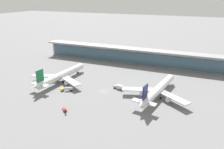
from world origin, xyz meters
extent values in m
plane|color=slate|center=(0.00, 0.00, 0.00)|extent=(1200.00, 1200.00, 0.00)
cylinder|color=white|center=(-37.91, 4.88, 5.09)|extent=(9.48, 51.12, 5.36)
cone|color=white|center=(-35.67, 32.36, 5.09)|extent=(5.63, 5.24, 5.26)
cone|color=white|center=(-40.12, -22.34, 5.62)|extent=(5.29, 6.27, 4.83)
cube|color=black|center=(-35.92, 29.30, 6.02)|extent=(4.19, 2.54, 0.65)
cube|color=#B7BABF|center=(-49.81, 1.16, 4.15)|extent=(23.68, 13.92, 0.65)
cube|color=#B7BABF|center=(-26.77, -0.71, 4.15)|extent=(22.90, 16.88, 0.65)
cylinder|color=silver|center=(-47.08, 0.40, 2.30)|extent=(3.26, 4.11, 2.96)
cylinder|color=silver|center=(-29.57, -1.03, 2.30)|extent=(3.26, 4.11, 2.96)
cube|color=#14703D|center=(-39.75, -17.70, 11.93)|extent=(1.17, 6.50, 8.32)
cube|color=#B7BABF|center=(-39.82, -18.62, 5.89)|extent=(15.08, 5.26, 0.46)
cylinder|color=black|center=(-41.08, 2.35, 0.65)|extent=(1.21, 1.38, 1.29)
cylinder|color=black|center=(-35.18, 1.87, 0.65)|extent=(1.21, 1.38, 1.29)
cylinder|color=black|center=(-36.25, 25.15, 0.65)|extent=(1.21, 1.38, 1.29)
cylinder|color=white|center=(37.14, 6.59, 5.09)|extent=(12.88, 51.09, 5.36)
cone|color=white|center=(41.25, 33.85, 5.09)|extent=(5.92, 5.56, 5.26)
cone|color=white|center=(33.08, -20.41, 5.62)|extent=(5.65, 6.55, 4.83)
cube|color=black|center=(40.79, 30.82, 6.02)|extent=(4.31, 2.79, 0.65)
cube|color=#B7BABF|center=(25.02, 3.69, 4.15)|extent=(23.83, 12.57, 0.65)
cube|color=#B7BABF|center=(47.88, 0.25, 4.15)|extent=(22.39, 17.99, 0.65)
cylinder|color=silver|center=(27.68, 2.74, 2.30)|extent=(3.50, 4.28, 2.96)
cylinder|color=silver|center=(45.06, 0.13, 2.30)|extent=(3.50, 4.28, 2.96)
cube|color=#141E51|center=(33.77, -15.81, 11.93)|extent=(1.60, 6.50, 8.32)
cube|color=#B7BABF|center=(33.63, -16.73, 5.89)|extent=(15.23, 6.23, 0.46)
cylinder|color=black|center=(33.81, 4.28, 0.65)|extent=(1.29, 1.45, 1.29)
cylinder|color=black|center=(39.66, 3.40, 0.65)|extent=(1.29, 1.45, 1.29)
cylinder|color=black|center=(40.17, 26.70, 0.65)|extent=(1.29, 1.45, 1.29)
cube|color=gray|center=(5.35, 8.41, 1.20)|extent=(2.28, 2.65, 1.50)
cube|color=black|center=(4.57, 8.59, 1.50)|extent=(0.59, 2.04, 0.70)
cube|color=silver|center=(9.34, 7.47, 1.85)|extent=(5.01, 3.30, 2.50)
cylinder|color=black|center=(5.88, 7.19, 0.45)|extent=(0.94, 0.48, 0.90)
cylinder|color=black|center=(6.37, 9.25, 0.45)|extent=(0.94, 0.48, 0.90)
cylinder|color=black|center=(10.56, 6.09, 0.45)|extent=(0.94, 0.48, 0.90)
cylinder|color=black|center=(11.04, 8.15, 0.45)|extent=(0.94, 0.48, 0.90)
cube|color=#B21E1E|center=(-9.44, -34.08, 0.75)|extent=(4.72, 4.61, 0.60)
cube|color=black|center=(-7.68, -35.75, 1.84)|extent=(3.49, 3.37, 1.72)
cylinder|color=black|center=(-7.65, -34.64, 0.45)|extent=(0.85, 0.82, 0.90)
cylinder|color=black|center=(-8.79, -35.84, 0.45)|extent=(0.85, 0.82, 0.90)
cylinder|color=black|center=(-10.09, -32.33, 0.45)|extent=(0.85, 0.82, 0.90)
cylinder|color=black|center=(-11.23, -33.53, 0.45)|extent=(0.85, 0.82, 0.90)
cube|color=yellow|center=(-27.22, -10.88, 1.20)|extent=(2.76, 2.98, 1.50)
cylinder|color=silver|center=(-22.78, -9.05, 1.90)|extent=(5.98, 4.07, 2.10)
cylinder|color=black|center=(-25.92, -11.54, 0.45)|extent=(0.94, 0.60, 0.90)
cylinder|color=black|center=(-26.76, -9.49, 0.45)|extent=(0.94, 0.60, 0.90)
cylinder|color=black|center=(-20.65, -9.37, 0.45)|extent=(0.94, 0.60, 0.90)
cylinder|color=black|center=(-21.49, -7.33, 0.45)|extent=(0.94, 0.60, 0.90)
cube|color=#B2ADA3|center=(0.00, 73.73, 7.00)|extent=(189.86, 8.00, 14.00)
cube|color=#3D5B70|center=(0.00, 69.43, 6.30)|extent=(186.06, 0.50, 11.20)
cube|color=gray|center=(0.00, 71.73, 14.60)|extent=(193.66, 12.80, 1.20)
camera|label=1|loc=(61.65, -130.62, 64.92)|focal=35.84mm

